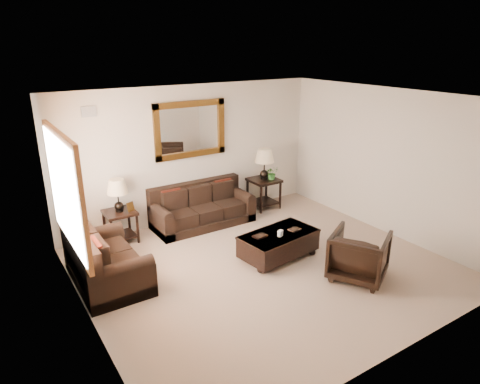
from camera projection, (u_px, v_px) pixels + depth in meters
room at (267, 188)px, 6.50m from camera, size 5.51×5.01×2.71m
window at (66, 191)px, 5.76m from camera, size 0.07×1.96×1.66m
mirror at (190, 129)px, 8.27m from camera, size 1.50×0.06×1.10m
air_vent at (89, 112)px, 7.16m from camera, size 0.25×0.02×0.18m
sofa at (202, 210)px, 8.51m from camera, size 1.98×0.86×0.81m
loveseat at (103, 263)px, 6.39m from camera, size 0.94×1.59×0.89m
end_table_left at (119, 202)px, 7.59m from camera, size 0.54×0.54×1.19m
end_table_right at (264, 170)px, 9.16m from camera, size 0.60×0.60×1.32m
coffee_table at (279, 242)px, 7.17m from camera, size 1.39×0.86×0.56m
armchair at (359, 253)px, 6.50m from camera, size 1.05×1.07×0.83m
potted_plant at (272, 174)px, 9.17m from camera, size 0.33×0.35×0.23m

